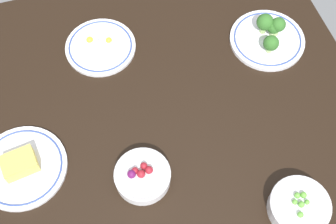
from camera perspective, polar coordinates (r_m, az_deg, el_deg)
dining_table at (r=123.93cm, az=0.00°, el=-0.89°), size 110.11×107.48×4.00cm
plate_eggs at (r=135.03cm, az=-8.54°, el=8.23°), size 20.59×20.59×4.75cm
bowl_berries at (r=112.73cm, az=-3.24°, el=-8.03°), size 14.09×14.09×5.78cm
bowl_peas at (r=114.04cm, az=16.17°, el=-11.38°), size 14.56×14.56×5.89cm
plate_cheese at (r=120.45cm, az=-17.99°, el=-6.55°), size 22.90×22.90×4.90cm
plate_broccoli at (r=137.48cm, az=12.54°, el=9.31°), size 22.07×22.07×8.09cm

